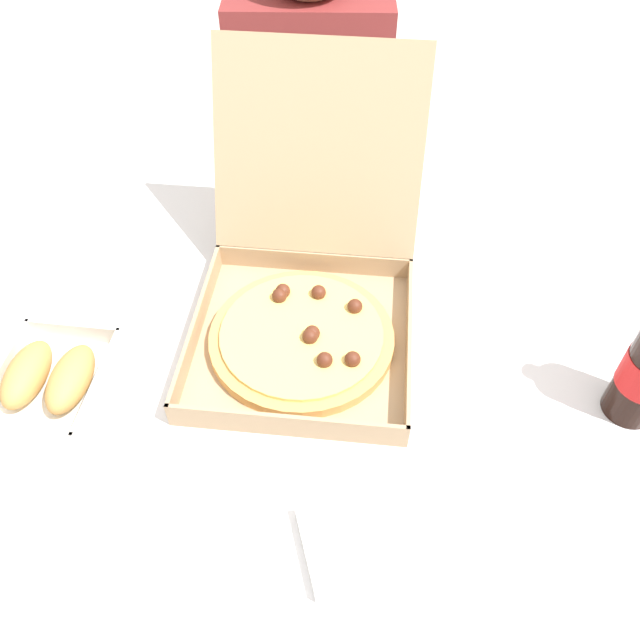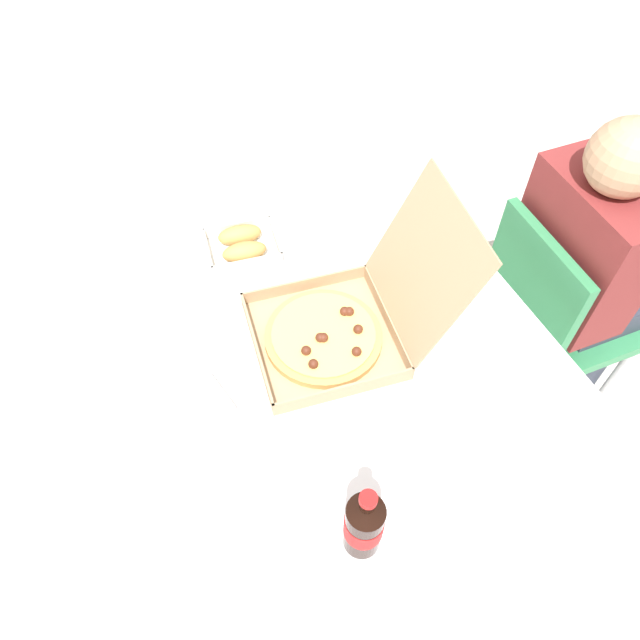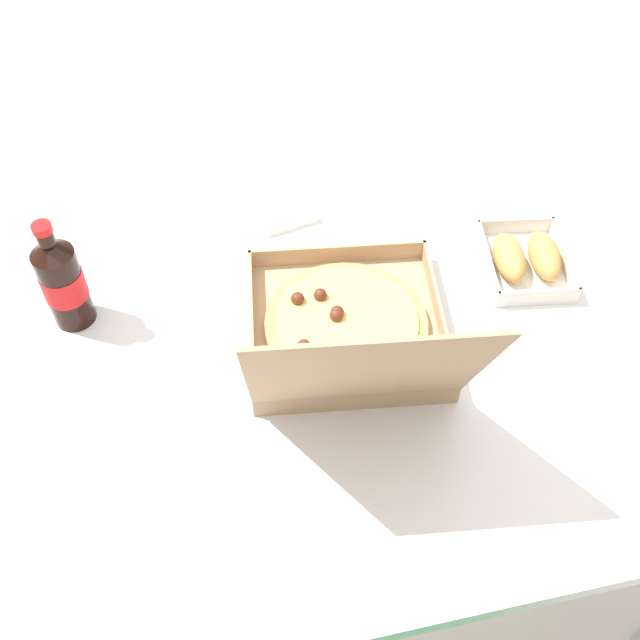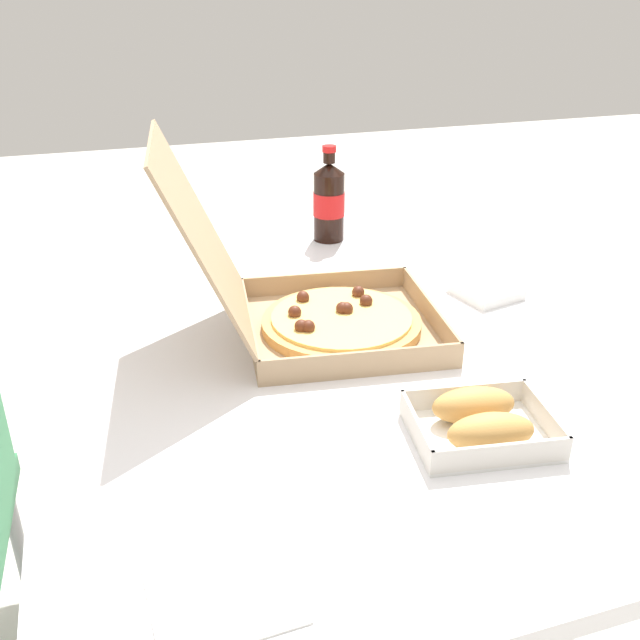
# 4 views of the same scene
# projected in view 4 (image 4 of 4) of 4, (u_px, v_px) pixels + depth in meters

# --- Properties ---
(ground_plane) EXTENTS (10.00, 10.00, 0.00)m
(ground_plane) POSITION_uv_depth(u_px,v_px,m) (326.00, 628.00, 1.58)
(ground_plane) COLOR beige
(dining_table) EXTENTS (1.32, 0.97, 0.74)m
(dining_table) POSITION_uv_depth(u_px,v_px,m) (327.00, 371.00, 1.29)
(dining_table) COLOR white
(dining_table) RESTS_ON ground_plane
(pizza_box_open) EXTENTS (0.39, 0.51, 0.35)m
(pizza_box_open) POSITION_uv_depth(u_px,v_px,m) (317.00, 307.00, 1.25)
(pizza_box_open) COLOR tan
(pizza_box_open) RESTS_ON dining_table
(bread_side_box) EXTENTS (0.18, 0.21, 0.06)m
(bread_side_box) POSITION_uv_depth(u_px,v_px,m) (481.00, 421.00, 0.97)
(bread_side_box) COLOR white
(bread_side_box) RESTS_ON dining_table
(cola_bottle) EXTENTS (0.07, 0.07, 0.22)m
(cola_bottle) POSITION_uv_depth(u_px,v_px,m) (329.00, 201.00, 1.67)
(cola_bottle) COLOR black
(cola_bottle) RESTS_ON dining_table
(paper_menu) EXTENTS (0.22, 0.16, 0.00)m
(paper_menu) POSITION_uv_depth(u_px,v_px,m) (215.00, 568.00, 0.77)
(paper_menu) COLOR white
(paper_menu) RESTS_ON dining_table
(napkin_pile) EXTENTS (0.13, 0.13, 0.02)m
(napkin_pile) POSITION_uv_depth(u_px,v_px,m) (486.00, 291.00, 1.41)
(napkin_pile) COLOR white
(napkin_pile) RESTS_ON dining_table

